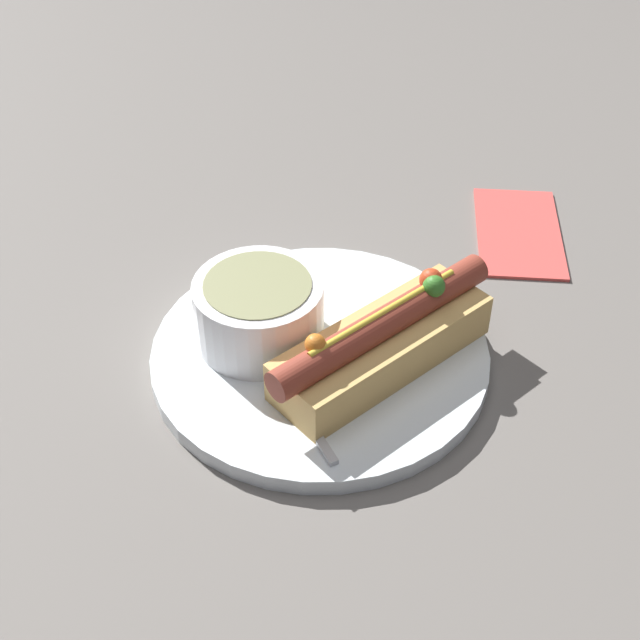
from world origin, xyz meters
TOP-DOWN VIEW (x-y plane):
  - ground_plane at (0.00, 0.00)m, footprint 4.00×4.00m
  - dinner_plate at (0.00, 0.00)m, footprint 0.26×0.26m
  - hot_dog at (0.01, -0.05)m, footprint 0.19×0.12m
  - soup_bowl at (-0.01, 0.05)m, footprint 0.10×0.10m
  - spoon at (-0.03, 0.03)m, footprint 0.11×0.13m
  - napkin at (0.23, -0.08)m, footprint 0.16×0.12m

SIDE VIEW (x-z plane):
  - ground_plane at x=0.00m, z-range 0.00..0.00m
  - napkin at x=0.23m, z-range 0.00..0.01m
  - dinner_plate at x=0.00m, z-range 0.00..0.01m
  - spoon at x=-0.03m, z-range 0.01..0.02m
  - hot_dog at x=0.01m, z-range 0.01..0.07m
  - soup_bowl at x=-0.01m, z-range 0.02..0.07m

